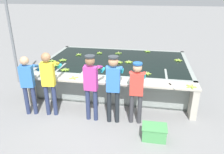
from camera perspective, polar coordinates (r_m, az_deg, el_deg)
The scene contains 27 objects.
ground_plane at distance 6.01m, azimuth -1.81°, elevation -9.32°, with size 80.00×80.00×0.00m, color gray.
wash_tank at distance 7.56m, azimuth 1.14°, elevation 1.19°, with size 4.77×3.05×0.88m.
work_ledge at distance 5.91m, azimuth -1.44°, elevation -2.95°, with size 4.77×0.45×0.88m.
worker_0 at distance 5.98m, azimuth -21.10°, elevation -0.82°, with size 0.48×0.73×1.60m.
worker_1 at distance 5.73m, azimuth -16.20°, elevation -0.33°, with size 0.46×0.73×1.71m.
worker_2 at distance 5.31m, azimuth -5.45°, elevation -1.20°, with size 0.43×0.73×1.71m.
worker_3 at distance 5.18m, azimuth 0.36°, elevation -1.55°, with size 0.42×0.73×1.72m.
worker_4 at distance 5.23m, azimuth 6.45°, elevation -2.72°, with size 0.41×0.71×1.58m.
banana_bunch_floating_0 at distance 7.17m, azimuth 1.78°, elevation 3.89°, with size 0.28×0.28×0.08m.
banana_bunch_floating_1 at distance 7.11m, azimuth -14.60°, elevation 3.02°, with size 0.28×0.28×0.08m.
banana_bunch_floating_2 at distance 8.09m, azimuth -8.68°, elevation 5.80°, with size 0.26×0.26×0.08m.
banana_bunch_floating_3 at distance 7.20m, azimuth 4.39°, elevation 3.94°, with size 0.28×0.27×0.08m.
banana_bunch_floating_4 at distance 7.56m, azimuth -12.72°, elevation 4.33°, with size 0.28×0.27×0.08m.
banana_bunch_floating_5 at distance 8.20m, azimuth 1.71°, elevation 6.26°, with size 0.28×0.28×0.08m.
banana_bunch_floating_6 at distance 6.27m, azimuth 9.00°, elevation 0.90°, with size 0.28×0.27×0.08m.
banana_bunch_floating_7 at distance 8.23m, azimuth -3.29°, elevation 6.30°, with size 0.25×0.25×0.08m.
banana_bunch_floating_8 at distance 8.53m, azimuth 9.23°, elevation 6.62°, with size 0.26×0.26×0.08m.
banana_bunch_floating_9 at distance 7.57m, azimuth -15.43°, elevation 4.10°, with size 0.28×0.28×0.08m.
banana_bunch_floating_10 at distance 6.64m, azimuth -12.16°, elevation 1.87°, with size 0.28×0.28×0.08m.
banana_bunch_floating_11 at distance 6.64m, azimuth -3.39°, elevation 2.37°, with size 0.27×0.28×0.08m.
banana_bunch_floating_12 at distance 7.70m, azimuth 16.88°, elevation 4.23°, with size 0.28×0.27×0.08m.
banana_bunch_ledge_0 at distance 5.98m, azimuth -9.95°, elevation -0.20°, with size 0.25×0.25×0.08m.
banana_bunch_ledge_1 at distance 5.72m, azimuth 19.97°, elevation -2.35°, with size 0.27×0.28×0.08m.
knife_0 at distance 5.67m, azimuth 15.20°, elevation -2.05°, with size 0.15×0.34×0.02m.
knife_1 at distance 6.23m, azimuth -16.23°, elevation 0.04°, with size 0.26×0.27×0.02m.
crate at distance 5.10m, azimuth 10.95°, elevation -14.00°, with size 0.55×0.39×0.32m.
support_post_left at distance 8.13m, azimuth -24.70°, elevation 9.26°, with size 0.09×0.09×3.20m.
Camera 1 is at (1.07, -5.02, 3.14)m, focal length 35.00 mm.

